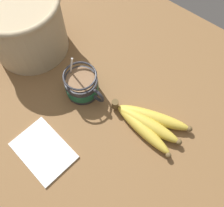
{
  "coord_description": "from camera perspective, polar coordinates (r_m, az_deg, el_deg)",
  "views": [
    {
      "loc": [
        24.66,
        -24.37,
        69.78
      ],
      "look_at": [
        4.75,
        -0.05,
        7.37
      ],
      "focal_mm": 40.0,
      "sensor_mm": 36.0,
      "label": 1
    }
  ],
  "objects": [
    {
      "name": "napkin",
      "position": [
        0.71,
        -15.4,
        -10.31
      ],
      "size": [
        17.47,
        13.06,
        0.6
      ],
      "color": "white",
      "rests_on": "table"
    },
    {
      "name": "coffee_mug",
      "position": [
        0.74,
        -6.87,
        4.16
      ],
      "size": [
        13.53,
        9.78,
        15.03
      ],
      "color": "#28282D",
      "rests_on": "table"
    },
    {
      "name": "woven_basket",
      "position": [
        0.83,
        -19.44,
        16.63
      ],
      "size": [
        24.92,
        24.92,
        19.1
      ],
      "color": "tan",
      "rests_on": "table"
    },
    {
      "name": "table",
      "position": [
        0.76,
        -2.74,
        0.14
      ],
      "size": [
        97.52,
        97.52,
        3.48
      ],
      "color": "brown",
      "rests_on": "ground"
    },
    {
      "name": "banana_bunch",
      "position": [
        0.7,
        8.2,
        -4.54
      ],
      "size": [
        22.19,
        13.26,
        4.15
      ],
      "color": "brown",
      "rests_on": "table"
    }
  ]
}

